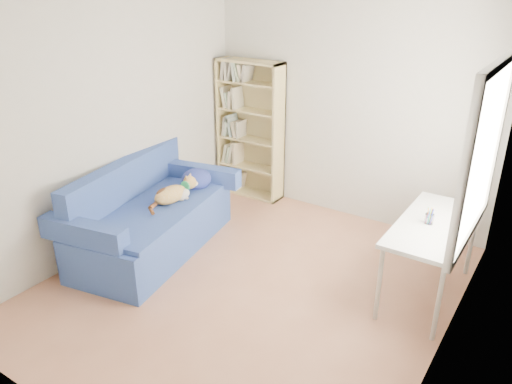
{
  "coord_description": "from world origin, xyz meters",
  "views": [
    {
      "loc": [
        2.28,
        -3.36,
        2.76
      ],
      "look_at": [
        -0.14,
        0.29,
        0.85
      ],
      "focal_mm": 35.0,
      "sensor_mm": 36.0,
      "label": 1
    }
  ],
  "objects_px": {
    "bookshelf": "(250,135)",
    "desk": "(434,230)",
    "sofa": "(152,218)",
    "pen_cup": "(429,218)"
  },
  "relations": [
    {
      "from": "bookshelf",
      "to": "desk",
      "type": "distance_m",
      "value": 2.9
    },
    {
      "from": "sofa",
      "to": "desk",
      "type": "distance_m",
      "value": 2.87
    },
    {
      "from": "desk",
      "to": "bookshelf",
      "type": "bearing_deg",
      "value": 158.4
    },
    {
      "from": "sofa",
      "to": "bookshelf",
      "type": "xyz_separation_m",
      "value": [
        0.06,
        1.81,
        0.47
      ]
    },
    {
      "from": "sofa",
      "to": "pen_cup",
      "type": "distance_m",
      "value": 2.84
    },
    {
      "from": "bookshelf",
      "to": "desk",
      "type": "relative_size",
      "value": 1.39
    },
    {
      "from": "bookshelf",
      "to": "pen_cup",
      "type": "relative_size",
      "value": 12.16
    },
    {
      "from": "pen_cup",
      "to": "bookshelf",
      "type": "bearing_deg",
      "value": 157.55
    },
    {
      "from": "desk",
      "to": "pen_cup",
      "type": "xyz_separation_m",
      "value": [
        -0.05,
        -0.03,
        0.12
      ]
    },
    {
      "from": "desk",
      "to": "pen_cup",
      "type": "bearing_deg",
      "value": -149.56
    }
  ]
}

